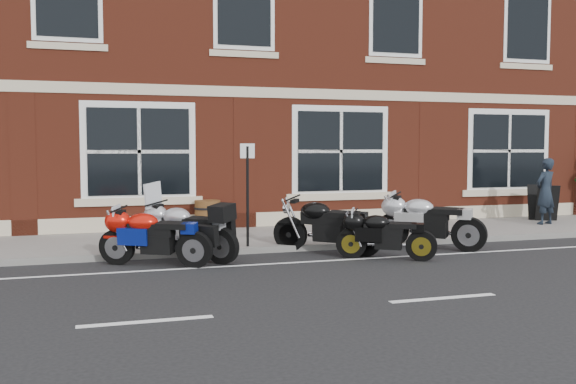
{
  "coord_description": "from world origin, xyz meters",
  "views": [
    {
      "loc": [
        -4.61,
        -10.65,
        2.07
      ],
      "look_at": [
        -0.8,
        1.6,
        1.17
      ],
      "focal_mm": 40.0,
      "sensor_mm": 36.0,
      "label": 1
    }
  ],
  "objects_px": {
    "moto_touring_silver": "(186,229)",
    "moto_sport_black": "(384,234)",
    "a_board_sign": "(543,203)",
    "moto_naked_black": "(325,224)",
    "pedestrian_left": "(545,191)",
    "barrel_planter": "(208,215)",
    "parking_sign": "(248,187)",
    "moto_sport_silver": "(428,220)",
    "moto_sport_red": "(153,235)"
  },
  "relations": [
    {
      "from": "moto_touring_silver",
      "to": "moto_sport_black",
      "type": "relative_size",
      "value": 1.01
    },
    {
      "from": "moto_touring_silver",
      "to": "a_board_sign",
      "type": "bearing_deg",
      "value": -29.63
    },
    {
      "from": "moto_naked_black",
      "to": "a_board_sign",
      "type": "xyz_separation_m",
      "value": [
        7.17,
        2.58,
        0.02
      ]
    },
    {
      "from": "a_board_sign",
      "to": "pedestrian_left",
      "type": "bearing_deg",
      "value": -105.66
    },
    {
      "from": "moto_sport_black",
      "to": "moto_naked_black",
      "type": "relative_size",
      "value": 0.94
    },
    {
      "from": "barrel_planter",
      "to": "parking_sign",
      "type": "relative_size",
      "value": 0.35
    },
    {
      "from": "moto_sport_black",
      "to": "parking_sign",
      "type": "bearing_deg",
      "value": 86.96
    },
    {
      "from": "moto_sport_black",
      "to": "parking_sign",
      "type": "relative_size",
      "value": 0.81
    },
    {
      "from": "moto_sport_silver",
      "to": "pedestrian_left",
      "type": "xyz_separation_m",
      "value": [
        4.45,
        1.96,
        0.37
      ]
    },
    {
      "from": "moto_sport_black",
      "to": "parking_sign",
      "type": "height_order",
      "value": "parking_sign"
    },
    {
      "from": "moto_touring_silver",
      "to": "moto_sport_red",
      "type": "bearing_deg",
      "value": 169.98
    },
    {
      "from": "moto_naked_black",
      "to": "barrel_planter",
      "type": "height_order",
      "value": "moto_naked_black"
    },
    {
      "from": "moto_naked_black",
      "to": "pedestrian_left",
      "type": "xyz_separation_m",
      "value": [
        6.65,
        1.86,
        0.38
      ]
    },
    {
      "from": "moto_sport_red",
      "to": "moto_naked_black",
      "type": "xyz_separation_m",
      "value": [
        3.33,
        0.38,
        0.04
      ]
    },
    {
      "from": "moto_naked_black",
      "to": "a_board_sign",
      "type": "height_order",
      "value": "a_board_sign"
    },
    {
      "from": "moto_touring_silver",
      "to": "barrel_planter",
      "type": "relative_size",
      "value": 2.34
    },
    {
      "from": "moto_sport_black",
      "to": "moto_sport_silver",
      "type": "height_order",
      "value": "moto_sport_silver"
    },
    {
      "from": "moto_touring_silver",
      "to": "parking_sign",
      "type": "height_order",
      "value": "parking_sign"
    },
    {
      "from": "moto_sport_red",
      "to": "moto_sport_black",
      "type": "xyz_separation_m",
      "value": [
        4.13,
        -0.6,
        -0.06
      ]
    },
    {
      "from": "moto_sport_red",
      "to": "parking_sign",
      "type": "xyz_separation_m",
      "value": [
        1.91,
        0.92,
        0.75
      ]
    },
    {
      "from": "pedestrian_left",
      "to": "a_board_sign",
      "type": "relative_size",
      "value": 1.75
    },
    {
      "from": "moto_touring_silver",
      "to": "moto_naked_black",
      "type": "bearing_deg",
      "value": -44.98
    },
    {
      "from": "barrel_planter",
      "to": "moto_sport_black",
      "type": "bearing_deg",
      "value": -59.02
    },
    {
      "from": "moto_naked_black",
      "to": "pedestrian_left",
      "type": "height_order",
      "value": "pedestrian_left"
    },
    {
      "from": "moto_sport_red",
      "to": "pedestrian_left",
      "type": "relative_size",
      "value": 1.12
    },
    {
      "from": "moto_touring_silver",
      "to": "parking_sign",
      "type": "bearing_deg",
      "value": -22.74
    },
    {
      "from": "moto_touring_silver",
      "to": "parking_sign",
      "type": "xyz_separation_m",
      "value": [
        1.29,
        0.5,
        0.71
      ]
    },
    {
      "from": "moto_sport_red",
      "to": "parking_sign",
      "type": "distance_m",
      "value": 2.25
    },
    {
      "from": "moto_sport_black",
      "to": "pedestrian_left",
      "type": "bearing_deg",
      "value": -32.84
    },
    {
      "from": "moto_naked_black",
      "to": "moto_sport_silver",
      "type": "bearing_deg",
      "value": -50.07
    },
    {
      "from": "moto_sport_silver",
      "to": "moto_sport_red",
      "type": "bearing_deg",
      "value": 136.82
    },
    {
      "from": "moto_sport_black",
      "to": "pedestrian_left",
      "type": "xyz_separation_m",
      "value": [
        5.85,
        2.83,
        0.48
      ]
    },
    {
      "from": "moto_touring_silver",
      "to": "moto_sport_silver",
      "type": "relative_size",
      "value": 0.95
    },
    {
      "from": "moto_sport_silver",
      "to": "pedestrian_left",
      "type": "height_order",
      "value": "pedestrian_left"
    },
    {
      "from": "pedestrian_left",
      "to": "parking_sign",
      "type": "bearing_deg",
      "value": -4.94
    },
    {
      "from": "moto_naked_black",
      "to": "pedestrian_left",
      "type": "relative_size",
      "value": 1.04
    },
    {
      "from": "moto_naked_black",
      "to": "moto_touring_silver",
      "type": "bearing_deg",
      "value": 131.53
    },
    {
      "from": "moto_sport_black",
      "to": "moto_sport_silver",
      "type": "relative_size",
      "value": 0.94
    },
    {
      "from": "moto_touring_silver",
      "to": "barrel_planter",
      "type": "height_order",
      "value": "moto_touring_silver"
    },
    {
      "from": "moto_touring_silver",
      "to": "moto_sport_red",
      "type": "distance_m",
      "value": 0.75
    },
    {
      "from": "moto_sport_black",
      "to": "barrel_planter",
      "type": "xyz_separation_m",
      "value": [
        -2.53,
        4.22,
        -0.01
      ]
    },
    {
      "from": "moto_naked_black",
      "to": "barrel_planter",
      "type": "bearing_deg",
      "value": 70.55
    },
    {
      "from": "moto_naked_black",
      "to": "barrel_planter",
      "type": "distance_m",
      "value": 3.68
    },
    {
      "from": "moto_sport_black",
      "to": "a_board_sign",
      "type": "relative_size",
      "value": 1.71
    },
    {
      "from": "moto_naked_black",
      "to": "pedestrian_left",
      "type": "distance_m",
      "value": 6.92
    },
    {
      "from": "moto_sport_red",
      "to": "pedestrian_left",
      "type": "bearing_deg",
      "value": -47.8
    },
    {
      "from": "moto_touring_silver",
      "to": "moto_sport_red",
      "type": "relative_size",
      "value": 0.88
    },
    {
      "from": "pedestrian_left",
      "to": "moto_sport_silver",
      "type": "bearing_deg",
      "value": 9.57
    },
    {
      "from": "moto_sport_silver",
      "to": "pedestrian_left",
      "type": "distance_m",
      "value": 4.88
    },
    {
      "from": "barrel_planter",
      "to": "moto_touring_silver",
      "type": "bearing_deg",
      "value": -106.88
    }
  ]
}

